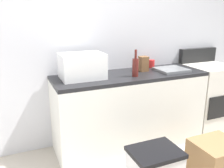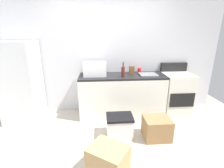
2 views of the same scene
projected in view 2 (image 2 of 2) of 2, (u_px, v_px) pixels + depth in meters
name	position (u px, v px, depth m)	size (l,w,h in m)	color
ground_plane	(112.00, 151.00, 2.54)	(6.00, 6.00, 0.00)	#B2A899
wall_back	(107.00, 54.00, 3.61)	(5.00, 0.10, 2.60)	silver
kitchen_counter	(122.00, 95.00, 3.56)	(1.80, 0.60, 0.90)	silver
refrigerator	(21.00, 82.00, 3.25)	(0.68, 0.66, 1.61)	silver
stove_oven	(176.00, 93.00, 3.65)	(0.60, 0.61, 1.10)	silver
microwave	(95.00, 69.00, 3.37)	(0.46, 0.34, 0.27)	white
sink_basin	(148.00, 75.00, 3.40)	(0.36, 0.32, 0.03)	slate
wine_bottle	(123.00, 71.00, 3.27)	(0.07, 0.07, 0.30)	#591E19
coffee_mug	(139.00, 70.00, 3.63)	(0.08, 0.08, 0.10)	red
knife_block	(132.00, 70.00, 3.48)	(0.10, 0.10, 0.18)	brown
cardboard_box_large	(157.00, 128.00, 2.81)	(0.44, 0.39, 0.37)	olive
cardboard_box_medium	(108.00, 161.00, 2.07)	(0.46, 0.38, 0.41)	tan
storage_bin	(119.00, 126.00, 2.88)	(0.46, 0.36, 0.38)	silver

